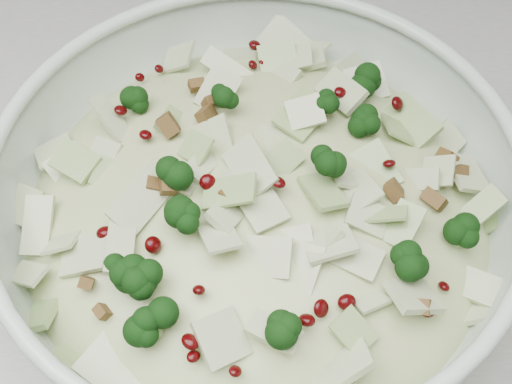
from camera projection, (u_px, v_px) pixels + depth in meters
counter at (377, 370)px, 0.99m from camera, size 3.60×0.60×0.90m
mixing_bowl at (257, 222)px, 0.50m from camera, size 0.46×0.46×0.14m
salad at (257, 203)px, 0.49m from camera, size 0.34×0.34×0.14m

